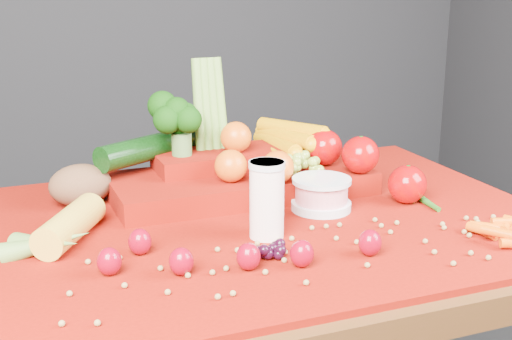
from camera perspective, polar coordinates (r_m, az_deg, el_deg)
name	(u,v)px	position (r m, az deg, el deg)	size (l,w,h in m)	color
table	(260,273)	(1.34, 0.32, -8.22)	(1.10, 0.80, 0.75)	#3B250D
red_cloth	(260,222)	(1.31, 0.33, -4.19)	(1.05, 0.75, 0.01)	#770C03
milk_glass	(267,197)	(1.20, 0.87, -2.16)	(0.06, 0.06, 0.13)	white
yogurt_bowl	(321,193)	(1.35, 5.25, -1.84)	(0.11, 0.11, 0.06)	silver
strawberry_scatter	(226,251)	(1.10, -2.41, -6.48)	(0.44, 0.18, 0.05)	maroon
dark_grape_cluster	(274,249)	(1.14, 1.47, -6.35)	(0.06, 0.05, 0.03)	black
soybean_scatter	(308,257)	(1.13, 4.16, -6.97)	(0.84, 0.24, 0.01)	olive
corn_ear	(54,238)	(1.20, -15.89, -5.26)	(0.25, 0.27, 0.06)	yellow
potato	(80,185)	(1.40, -13.87, -1.19)	(0.12, 0.09, 0.08)	brown
green_bean_pile	(413,197)	(1.44, 12.43, -2.15)	(0.14, 0.12, 0.01)	#1E5C15
produce_mound	(248,165)	(1.44, -0.64, 0.43)	(0.60, 0.38, 0.27)	#770C03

